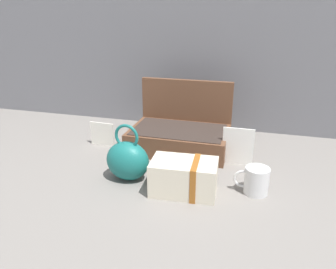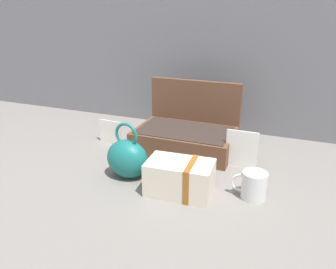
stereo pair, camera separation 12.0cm
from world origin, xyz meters
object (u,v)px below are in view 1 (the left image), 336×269
(coffee_mug, at_px, (256,181))
(poster_card_right, at_px, (238,146))
(teal_pouch_handbag, at_px, (128,160))
(info_card_left, at_px, (102,134))
(open_suitcase, at_px, (180,133))
(cream_toiletry_bag, at_px, (185,177))

(coffee_mug, xyz_separation_m, poster_card_right, (-0.08, 0.21, 0.03))
(teal_pouch_handbag, distance_m, poster_card_right, 0.45)
(coffee_mug, distance_m, info_card_left, 0.74)
(open_suitcase, xyz_separation_m, teal_pouch_handbag, (-0.12, -0.34, 0.01))
(teal_pouch_handbag, height_order, info_card_left, teal_pouch_handbag)
(cream_toiletry_bag, bearing_deg, poster_card_right, 60.06)
(info_card_left, distance_m, poster_card_right, 0.62)
(coffee_mug, height_order, poster_card_right, poster_card_right)
(poster_card_right, bearing_deg, coffee_mug, -69.55)
(cream_toiletry_bag, distance_m, coffee_mug, 0.24)
(teal_pouch_handbag, xyz_separation_m, coffee_mug, (0.46, 0.02, -0.03))
(open_suitcase, distance_m, info_card_left, 0.36)
(info_card_left, xyz_separation_m, poster_card_right, (0.62, -0.03, 0.02))
(cream_toiletry_bag, distance_m, info_card_left, 0.55)
(open_suitcase, relative_size, info_card_left, 3.67)
(cream_toiletry_bag, relative_size, coffee_mug, 1.92)
(cream_toiletry_bag, xyz_separation_m, info_card_left, (-0.46, 0.31, -0.00))
(open_suitcase, xyz_separation_m, poster_card_right, (0.26, -0.10, 0.01))
(coffee_mug, xyz_separation_m, info_card_left, (-0.70, 0.25, 0.01))
(open_suitcase, relative_size, cream_toiletry_bag, 1.86)
(teal_pouch_handbag, distance_m, info_card_left, 0.36)
(teal_pouch_handbag, xyz_separation_m, cream_toiletry_bag, (0.22, -0.04, -0.02))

